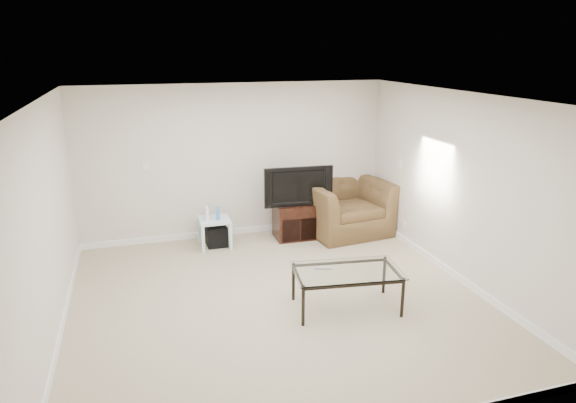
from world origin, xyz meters
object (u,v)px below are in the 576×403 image
object	(u,v)px
television	(297,185)
subwoofer	(217,236)
side_table	(215,232)
coffee_table	(346,289)
recliner	(346,199)
tv_stand	(296,220)

from	to	relation	value
television	subwoofer	size ratio (longest dim) A/B	3.26
side_table	coffee_table	xyz separation A→B (m)	(1.19, -2.47, 0.02)
television	side_table	size ratio (longest dim) A/B	2.19
subwoofer	recliner	bearing A→B (deg)	-0.49
tv_stand	side_table	xyz separation A→B (m)	(-1.35, 0.00, -0.07)
side_table	subwoofer	world-z (taller)	side_table
television	recliner	xyz separation A→B (m)	(0.88, 0.03, -0.32)
television	coffee_table	xyz separation A→B (m)	(-0.16, -2.44, -0.66)
side_table	subwoofer	bearing A→B (deg)	33.16
coffee_table	recliner	bearing A→B (deg)	67.21
television	side_table	distance (m)	1.51
side_table	coffee_table	bearing A→B (deg)	-64.40
tv_stand	television	size ratio (longest dim) A/B	0.68
television	recliner	bearing A→B (deg)	5.49
television	coffee_table	bearing A→B (deg)	-90.26
television	subwoofer	distance (m)	1.52
television	coffee_table	size ratio (longest dim) A/B	0.82
tv_stand	television	xyz separation A→B (m)	(-0.00, -0.03, 0.61)
side_table	coffee_table	size ratio (longest dim) A/B	0.38
side_table	coffee_table	distance (m)	2.74
side_table	subwoofer	size ratio (longest dim) A/B	1.49
side_table	tv_stand	bearing A→B (deg)	0.00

